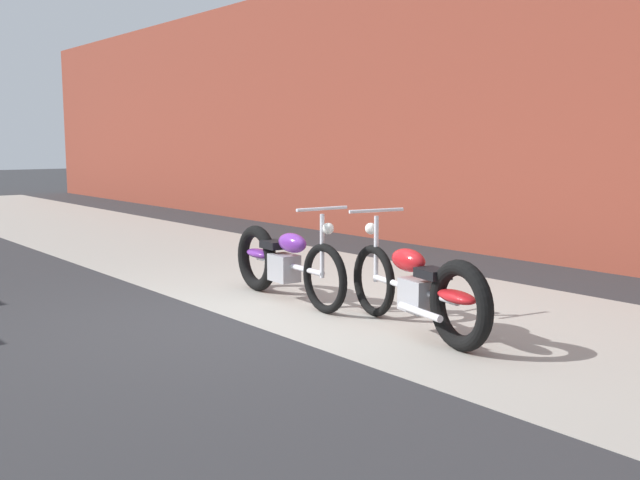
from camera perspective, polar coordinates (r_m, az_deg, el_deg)
ground_plane at (r=6.71m, az=-6.26°, el=-6.43°), size 80.00×80.00×0.00m
sidewalk_slab at (r=7.78m, az=4.65°, el=-4.43°), size 36.00×3.50×0.01m
brick_building_wall at (r=10.32m, az=19.02°, el=10.77°), size 36.00×0.50×4.52m
motorcycle_purple at (r=7.59m, az=-3.16°, el=-1.69°), size 2.01×0.58×1.03m
motorcycle_red at (r=6.17m, az=8.18°, el=-3.94°), size 1.98×0.71×1.03m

